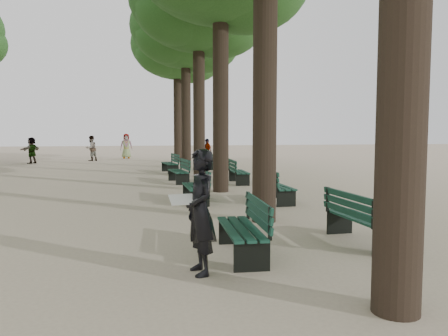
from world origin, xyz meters
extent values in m
plane|color=tan|center=(0.00, 0.00, 0.00)|extent=(120.00, 120.00, 0.00)
cylinder|color=#33261C|center=(1.50, 3.00, 3.75)|extent=(0.52, 0.52, 7.50)
cylinder|color=#33261C|center=(1.50, 8.00, 3.75)|extent=(0.52, 0.52, 7.50)
cylinder|color=#33261C|center=(1.50, 13.00, 3.75)|extent=(0.52, 0.52, 7.50)
cylinder|color=#33261C|center=(1.50, 18.00, 3.75)|extent=(0.52, 0.52, 7.50)
ellipsoid|color=#1D4B1A|center=(1.50, 18.00, 7.70)|extent=(6.00, 6.00, 4.50)
cylinder|color=#33261C|center=(1.50, 23.00, 3.75)|extent=(0.52, 0.52, 7.50)
ellipsoid|color=#1D4B1A|center=(1.50, 23.00, 7.70)|extent=(6.00, 6.00, 4.50)
cube|color=black|center=(0.35, 0.45, 0.23)|extent=(0.62, 1.83, 0.45)
cube|color=#0C2E24|center=(0.35, 0.45, 0.45)|extent=(0.64, 1.83, 0.04)
cube|color=#0C2E24|center=(0.63, 0.43, 0.72)|extent=(0.14, 1.80, 0.40)
cube|color=black|center=(0.35, 5.92, 0.23)|extent=(0.54, 1.81, 0.45)
cube|color=#0C2E24|center=(0.35, 5.92, 0.45)|extent=(0.56, 1.81, 0.04)
cube|color=#0C2E24|center=(0.63, 5.92, 0.72)|extent=(0.06, 1.80, 0.40)
cube|color=black|center=(0.35, 10.87, 0.23)|extent=(0.70, 1.84, 0.45)
cube|color=#0C2E24|center=(0.35, 10.87, 0.45)|extent=(0.72, 1.85, 0.04)
cube|color=#0C2E24|center=(0.63, 10.90, 0.72)|extent=(0.23, 1.79, 0.40)
cube|color=black|center=(0.35, 15.24, 0.23)|extent=(0.74, 1.85, 0.45)
cube|color=#0C2E24|center=(0.35, 15.24, 0.45)|extent=(0.76, 1.85, 0.04)
cube|color=#0C2E24|center=(0.63, 15.27, 0.72)|extent=(0.26, 1.79, 0.40)
cube|color=black|center=(2.65, 0.80, 0.23)|extent=(0.58, 1.82, 0.45)
cube|color=#0C2E24|center=(2.65, 0.80, 0.45)|extent=(0.60, 1.82, 0.04)
cube|color=#0C2E24|center=(2.37, 0.79, 0.72)|extent=(0.10, 1.80, 0.40)
cube|color=black|center=(2.65, 5.50, 0.23)|extent=(0.52, 1.80, 0.45)
cube|color=#0C2E24|center=(2.65, 5.50, 0.45)|extent=(0.54, 1.80, 0.04)
cube|color=#0C2E24|center=(2.37, 5.50, 0.72)|extent=(0.04, 1.80, 0.40)
cube|color=black|center=(2.65, 10.15, 0.23)|extent=(0.61, 1.82, 0.45)
cube|color=#0C2E24|center=(2.65, 10.15, 0.45)|extent=(0.63, 1.82, 0.04)
cube|color=#0C2E24|center=(2.37, 10.16, 0.72)|extent=(0.13, 1.80, 0.40)
cube|color=black|center=(2.65, 15.52, 0.23)|extent=(0.65, 1.83, 0.45)
cube|color=#0C2E24|center=(2.65, 15.52, 0.45)|extent=(0.67, 1.84, 0.04)
cube|color=#0C2E24|center=(2.37, 15.49, 0.72)|extent=(0.18, 1.80, 0.40)
imported|color=black|center=(-0.39, -0.27, 0.87)|extent=(0.46, 0.75, 1.74)
cube|color=white|center=(-0.64, -0.27, 1.05)|extent=(0.37, 0.29, 0.12)
imported|color=#262628|center=(-4.28, 25.18, 0.87)|extent=(0.83, 0.86, 1.75)
imported|color=#262628|center=(7.46, 23.98, 0.79)|extent=(0.91, 0.98, 1.58)
imported|color=#262628|center=(3.27, 21.74, 0.78)|extent=(0.65, 0.97, 1.57)
imported|color=#262628|center=(-1.96, 27.78, 0.94)|extent=(0.94, 0.43, 1.88)
imported|color=#262628|center=(-7.73, 23.35, 0.84)|extent=(1.06, 1.51, 1.67)
camera|label=1|loc=(-1.25, -6.16, 1.96)|focal=35.00mm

